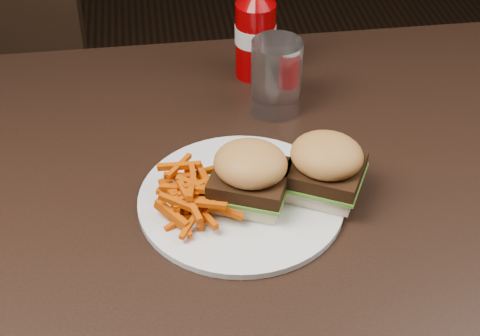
{
  "coord_description": "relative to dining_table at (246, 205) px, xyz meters",
  "views": [
    {
      "loc": [
        -0.1,
        -0.71,
        1.38
      ],
      "look_at": [
        -0.01,
        -0.01,
        0.8
      ],
      "focal_mm": 55.0,
      "sensor_mm": 36.0,
      "label": 1
    }
  ],
  "objects": [
    {
      "name": "fries_pile",
      "position": [
        -0.07,
        -0.02,
        0.05
      ],
      "size": [
        0.12,
        0.12,
        0.04
      ],
      "primitive_type": null,
      "rotation": [
        0.0,
        0.0,
        0.41
      ],
      "color": "#C55600",
      "rests_on": "plate"
    },
    {
      "name": "tumbler",
      "position": [
        0.07,
        0.18,
        0.08
      ],
      "size": [
        0.09,
        0.09,
        0.12
      ],
      "primitive_type": "cylinder",
      "rotation": [
        0.0,
        0.0,
        -0.36
      ],
      "color": "white",
      "rests_on": "dining_table"
    },
    {
      "name": "plate",
      "position": [
        -0.01,
        -0.02,
        0.03
      ],
      "size": [
        0.26,
        0.26,
        0.01
      ],
      "primitive_type": "cylinder",
      "color": "white",
      "rests_on": "dining_table"
    },
    {
      "name": "sandwich_half_a",
      "position": [
        0.0,
        -0.02,
        0.04
      ],
      "size": [
        0.1,
        0.1,
        0.02
      ],
      "primitive_type": "cube",
      "rotation": [
        0.0,
        0.0,
        -0.39
      ],
      "color": "beige",
      "rests_on": "plate"
    },
    {
      "name": "chair_far",
      "position": [
        -0.36,
        0.7,
        -0.3
      ],
      "size": [
        0.43,
        0.43,
        0.03
      ],
      "primitive_type": "cube",
      "rotation": [
        0.0,
        0.0,
        2.95
      ],
      "color": "black",
      "rests_on": "ground"
    },
    {
      "name": "dining_table",
      "position": [
        0.0,
        0.0,
        0.0
      ],
      "size": [
        1.2,
        0.8,
        0.04
      ],
      "primitive_type": "cube",
      "color": "black",
      "rests_on": "ground"
    },
    {
      "name": "sandwich_half_b",
      "position": [
        0.1,
        -0.02,
        0.04
      ],
      "size": [
        0.11,
        0.11,
        0.02
      ],
      "primitive_type": "cube",
      "rotation": [
        0.0,
        0.0,
        -0.48
      ],
      "color": "beige",
      "rests_on": "plate"
    },
    {
      "name": "ketchup_bottle",
      "position": [
        0.05,
        0.28,
        0.08
      ],
      "size": [
        0.08,
        0.08,
        0.12
      ],
      "primitive_type": "cylinder",
      "rotation": [
        0.0,
        0.0,
        0.39
      ],
      "color": "#910002",
      "rests_on": "dining_table"
    }
  ]
}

